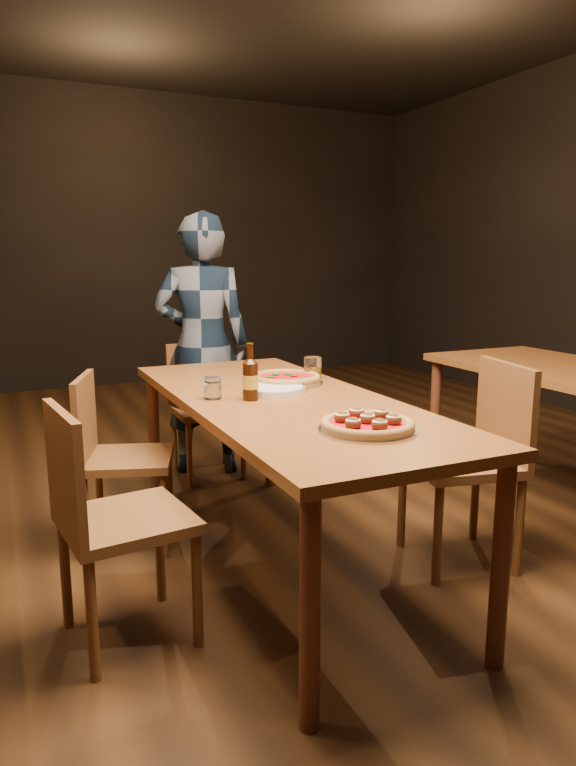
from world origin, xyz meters
name	(u,v)px	position (x,y,z in m)	size (l,w,h in m)	color
ground	(283,564)	(0.00, 0.00, 0.00)	(9.00, 9.00, 0.00)	black
room_shell	(283,116)	(0.00, 0.00, 1.86)	(9.00, 9.00, 9.00)	black
table_main	(283,414)	(0.00, 0.00, 0.68)	(0.80, 2.00, 0.75)	brown
chair_main_nw	(126,518)	(-0.71, -0.27, 0.44)	(0.41, 0.41, 0.89)	#5E2F18
chair_main_sw	(128,457)	(-0.56, 0.49, 0.42)	(0.39, 0.39, 0.84)	#5E2F18
chair_main_e	(461,460)	(0.72, -0.28, 0.46)	(0.43, 0.43, 0.92)	#5E2F18
chair_end	(207,409)	(0.06, 1.28, 0.42)	(0.39, 0.39, 0.84)	#5E2F18
pizza_meatball	(367,424)	(0.04, -0.60, 0.77)	(0.33, 0.33, 0.06)	#B7B7BF
pizza_margherita	(286,379)	(0.14, 0.27, 0.77)	(0.35, 0.35, 0.05)	#B7B7BF
plate_stack	(274,390)	(0.01, 0.10, 0.76)	(0.27, 0.27, 0.03)	white
beer_bottle	(250,380)	(-0.14, 0.01, 0.83)	(0.06, 0.06, 0.23)	black
water_glass	(213,388)	(-0.27, 0.10, 0.80)	(0.07, 0.07, 0.09)	white
amber_glass	(313,368)	(0.30, 0.32, 0.80)	(0.08, 0.08, 0.11)	#A66712
diner	(202,345)	(0.07, 1.38, 0.80)	(0.58, 0.38, 1.59)	black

